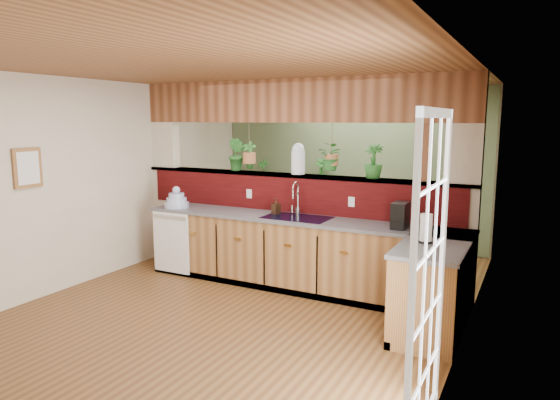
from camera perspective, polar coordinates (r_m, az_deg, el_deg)
The scene contains 28 objects.
ground at distance 5.68m, azimuth -4.78°, elevation -12.43°, with size 4.60×7.00×0.01m, color brown.
ceiling at distance 5.31m, azimuth -5.17°, elevation 14.67°, with size 4.60×7.00×0.01m, color brown.
wall_back at distance 8.48m, azimuth 7.84°, elevation 3.77°, with size 4.60×0.02×2.60m, color beige.
wall_left at distance 6.85m, azimuth -21.45°, elevation 1.93°, with size 0.02×7.00×2.60m, color beige.
wall_right at distance 4.55m, azimuth 20.27°, elevation -1.38°, with size 0.02×7.00×2.60m, color beige.
pass_through_partition at distance 6.51m, azimuth 1.64°, elevation 1.25°, with size 4.60×0.21×2.60m.
pass_through_ledge at distance 6.50m, azimuth 1.42°, elevation 2.83°, with size 4.60×0.21×0.04m, color brown.
header_beam at distance 6.46m, azimuth 1.46°, elevation 11.27°, with size 4.60×0.15×0.55m, color brown.
sage_backwall at distance 8.46m, azimuth 7.80°, elevation 3.76°, with size 4.55×0.02×2.55m, color #576B49.
countertop at distance 5.92m, azimuth 6.66°, elevation -6.98°, with size 4.14×1.52×0.90m.
dishwasher at distance 6.89m, azimuth -12.35°, elevation -4.74°, with size 0.58×0.03×0.82m.
navy_sink at distance 6.15m, azimuth 1.96°, elevation -2.73°, with size 0.82×0.50×0.18m.
french_door at distance 3.37m, azimuth 16.61°, elevation -9.21°, with size 0.06×1.02×2.16m, color white.
framed_print at distance 6.31m, azimuth -26.89°, elevation 3.29°, with size 0.04×0.35×0.45m.
faucet at distance 6.27m, azimuth 1.87°, elevation 0.38°, with size 0.18×0.19×0.43m.
dish_stack at distance 6.95m, azimuth -11.73°, elevation -0.10°, with size 0.33×0.33×0.29m.
soap_dispenser at distance 6.33m, azimuth -0.46°, elevation -0.73°, with size 0.09×0.09×0.20m, color #352013.
coffee_maker at distance 5.65m, azimuth 13.56°, elevation -1.85°, with size 0.16×0.26×0.29m.
paper_towel at distance 5.07m, azimuth 16.34°, elevation -3.17°, with size 0.14×0.14×0.30m.
glass_jar at distance 6.44m, azimuth 2.08°, elevation 4.75°, with size 0.18×0.18×0.40m.
ledge_plant_left at distance 6.89m, azimuth -4.95°, elevation 5.22°, with size 0.25×0.20×0.45m, color #225C21.
ledge_plant_right at distance 6.08m, azimuth 10.63°, elevation 4.39°, with size 0.23×0.23×0.41m, color #225C21.
hanging_plant_a at distance 6.78m, azimuth -3.55°, elevation 6.12°, with size 0.23×0.19×0.55m.
hanging_plant_b at distance 6.25m, azimuth 5.94°, elevation 6.34°, with size 0.37×0.34×0.53m.
shelving_console at distance 8.70m, azimuth 1.74°, elevation -1.34°, with size 1.45×0.39×0.96m, color black.
shelf_plant_a at distance 8.89m, azimuth -1.93°, elevation 3.36°, with size 0.22×0.15×0.41m, color #225C21.
shelf_plant_b at distance 8.40m, azimuth 4.76°, elevation 3.18°, with size 0.26×0.26×0.46m, color #225C21.
floor_plant at distance 7.20m, azimuth 12.14°, elevation -4.65°, with size 0.71×0.61×0.78m, color #225C21.
Camera 1 is at (2.84, -4.45, 2.09)m, focal length 32.00 mm.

